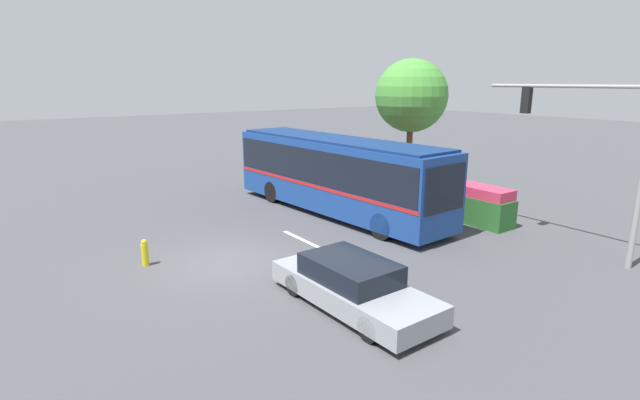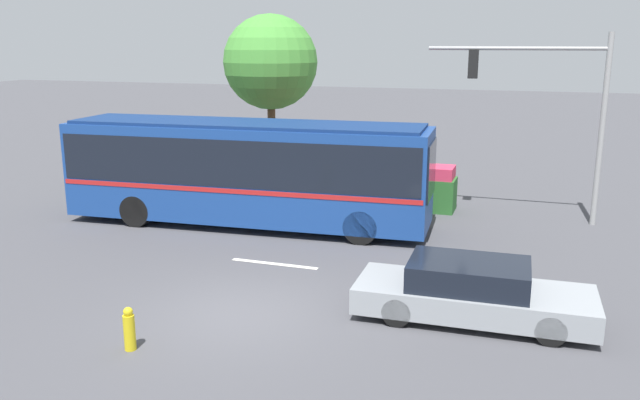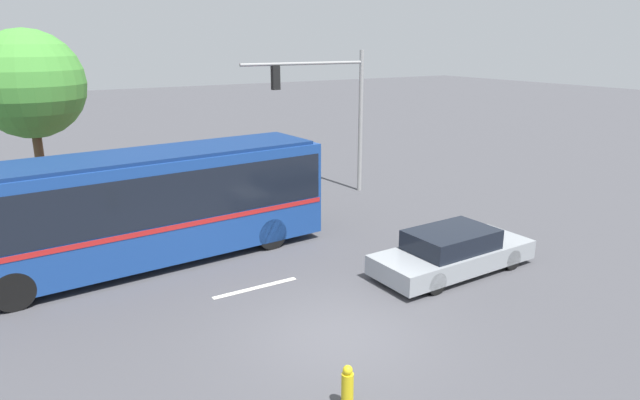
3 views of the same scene
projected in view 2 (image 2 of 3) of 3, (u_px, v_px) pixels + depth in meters
name	position (u px, v px, depth m)	size (l,w,h in m)	color
ground_plane	(241.00, 314.00, 13.98)	(140.00, 140.00, 0.00)	#444449
city_bus	(246.00, 167.00, 20.37)	(11.63, 3.23, 3.28)	navy
sedan_foreground	(472.00, 292.00, 13.59)	(4.95, 1.96, 1.26)	gray
traffic_light_pole	(557.00, 99.00, 20.30)	(5.53, 0.24, 5.98)	gray
flowering_hedge	(350.00, 183.00, 23.36)	(7.46, 1.12, 1.54)	#286028
street_tree_left	(271.00, 63.00, 25.91)	(3.76, 3.76, 6.77)	brown
fire_hydrant	(129.00, 329.00, 12.26)	(0.22, 0.22, 0.86)	gold
lane_stripe_near	(275.00, 264.00, 17.10)	(2.40, 0.16, 0.01)	silver
lane_stripe_mid	(467.00, 286.00, 15.58)	(2.40, 0.16, 0.01)	silver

